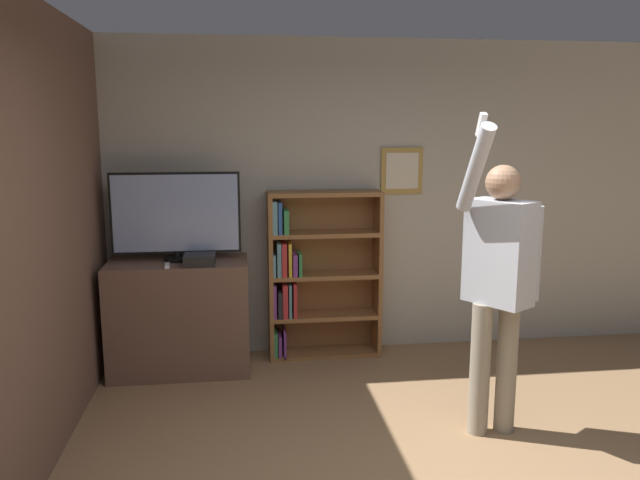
# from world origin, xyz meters

# --- Properties ---
(wall_back) EXTENTS (6.09, 0.09, 2.70)m
(wall_back) POSITION_xyz_m (0.00, 2.76, 1.35)
(wall_back) COLOR #B2AD9E
(wall_back) RESTS_ON ground_plane
(wall_side_brick) EXTENTS (0.06, 4.33, 2.70)m
(wall_side_brick) POSITION_xyz_m (-2.07, 1.36, 1.35)
(wall_side_brick) COLOR brown
(wall_side_brick) RESTS_ON ground_plane
(tv_ledge) EXTENTS (1.10, 0.57, 0.91)m
(tv_ledge) POSITION_xyz_m (-1.43, 2.38, 0.46)
(tv_ledge) COLOR brown
(tv_ledge) RESTS_ON ground_plane
(television) EXTENTS (1.01, 0.22, 0.71)m
(television) POSITION_xyz_m (-1.43, 2.41, 1.28)
(television) COLOR black
(television) RESTS_ON tv_ledge
(game_console) EXTENTS (0.24, 0.22, 0.08)m
(game_console) POSITION_xyz_m (-1.24, 2.23, 0.95)
(game_console) COLOR black
(game_console) RESTS_ON tv_ledge
(remote_loose) EXTENTS (0.05, 0.14, 0.02)m
(remote_loose) POSITION_xyz_m (-1.49, 2.18, 0.92)
(remote_loose) COLOR white
(remote_loose) RESTS_ON tv_ledge
(bookshelf) EXTENTS (0.96, 0.28, 1.43)m
(bookshelf) POSITION_xyz_m (-0.31, 2.58, 0.72)
(bookshelf) COLOR brown
(bookshelf) RESTS_ON ground_plane
(person) EXTENTS (0.54, 0.56, 2.05)m
(person) POSITION_xyz_m (0.67, 1.04, 1.05)
(person) COLOR gray
(person) RESTS_ON ground_plane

